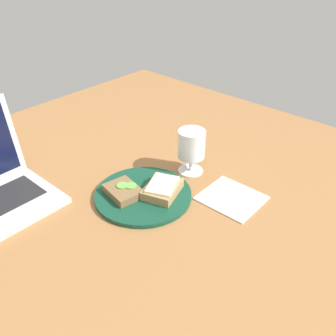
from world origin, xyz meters
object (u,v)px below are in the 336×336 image
(sandwich_with_cheese, at_px, (163,188))
(napkin, at_px, (232,198))
(sandwich_with_cucumber, at_px, (122,190))
(wine_glass, at_px, (191,146))
(plate, at_px, (143,195))

(sandwich_with_cheese, bearing_deg, napkin, -51.62)
(sandwich_with_cucumber, height_order, napkin, sandwich_with_cucumber)
(wine_glass, bearing_deg, plate, 175.00)
(sandwich_with_cucumber, distance_m, napkin, 0.28)
(plate, distance_m, sandwich_with_cheese, 0.06)
(napkin, bearing_deg, sandwich_with_cucumber, 130.64)
(napkin, bearing_deg, plate, 129.80)
(plate, height_order, wine_glass, wine_glass)
(plate, relative_size, napkin, 1.69)
(wine_glass, distance_m, napkin, 0.18)
(sandwich_with_cheese, height_order, sandwich_with_cucumber, sandwich_with_cheese)
(sandwich_with_cheese, relative_size, wine_glass, 0.95)
(wine_glass, height_order, napkin, wine_glass)
(sandwich_with_cucumber, distance_m, wine_glass, 0.23)
(sandwich_with_cheese, relative_size, sandwich_with_cucumber, 1.17)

